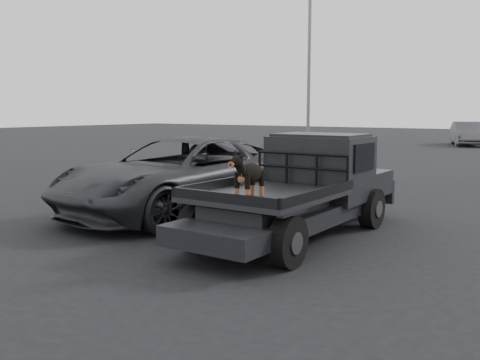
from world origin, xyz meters
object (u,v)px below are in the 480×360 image
Objects in this scene: flatbed_ute at (295,212)px; distant_car_a at (467,134)px; parked_suv at (182,176)px; dog at (249,177)px; floodlight_near at (310,15)px.

distant_car_a reaches higher than flatbed_ute.
parked_suv is (-3.11, 0.54, 0.37)m from flatbed_ute.
dog is (0.30, -1.90, 0.83)m from flatbed_ute.
distant_car_a is at bearing 94.63° from parked_suv.
floodlight_near is at bearing -140.07° from distant_car_a.
flatbed_ute is at bearing -103.47° from distant_car_a.
dog reaches higher than parked_suv.
floodlight_near is (-9.41, 19.68, 5.93)m from dog.
floodlight_near reaches higher than dog.
distant_car_a is 13.51m from floodlight_near.
parked_suv is at bearing -109.81° from distant_car_a.
parked_suv is at bearing 170.22° from flatbed_ute.
dog is at bearing -81.02° from flatbed_ute.
flatbed_ute is 2.09m from dog.
floodlight_near reaches higher than distant_car_a.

